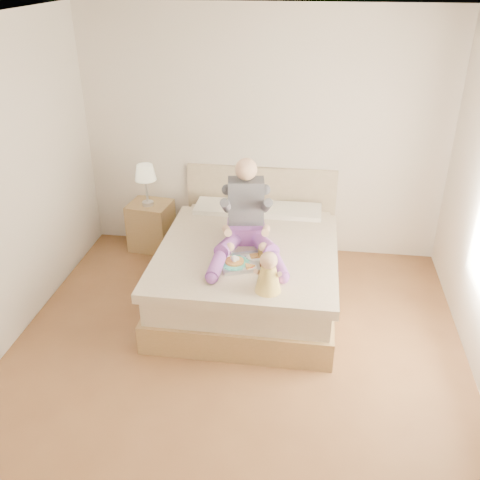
# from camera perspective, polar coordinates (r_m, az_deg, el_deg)

# --- Properties ---
(room) EXTENTS (4.02, 4.22, 2.71)m
(room) POSITION_cam_1_polar(r_m,az_deg,el_deg) (3.91, 0.41, 4.37)
(room) COLOR brown
(room) RESTS_ON ground
(bed) EXTENTS (1.70, 2.18, 1.00)m
(bed) POSITION_cam_1_polar(r_m,az_deg,el_deg) (5.42, 1.06, -2.66)
(bed) COLOR olive
(bed) RESTS_ON ground
(nightstand) EXTENTS (0.51, 0.47, 0.57)m
(nightstand) POSITION_cam_1_polar(r_m,az_deg,el_deg) (6.37, -9.44, 1.54)
(nightstand) COLOR olive
(nightstand) RESTS_ON ground
(lamp) EXTENTS (0.24, 0.24, 0.48)m
(lamp) POSITION_cam_1_polar(r_m,az_deg,el_deg) (6.08, -10.06, 6.85)
(lamp) COLOR silver
(lamp) RESTS_ON nightstand
(adult) EXTENTS (0.72, 1.07, 0.86)m
(adult) POSITION_cam_1_polar(r_m,az_deg,el_deg) (5.05, 0.66, 1.90)
(adult) COLOR #793D99
(adult) RESTS_ON bed
(tray) EXTENTS (0.53, 0.48, 0.13)m
(tray) POSITION_cam_1_polar(r_m,az_deg,el_deg) (4.85, 0.44, -2.22)
(tray) COLOR silver
(tray) RESTS_ON bed
(baby) EXTENTS (0.24, 0.33, 0.37)m
(baby) POSITION_cam_1_polar(r_m,az_deg,el_deg) (4.41, 3.05, -3.74)
(baby) COLOR gold
(baby) RESTS_ON bed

